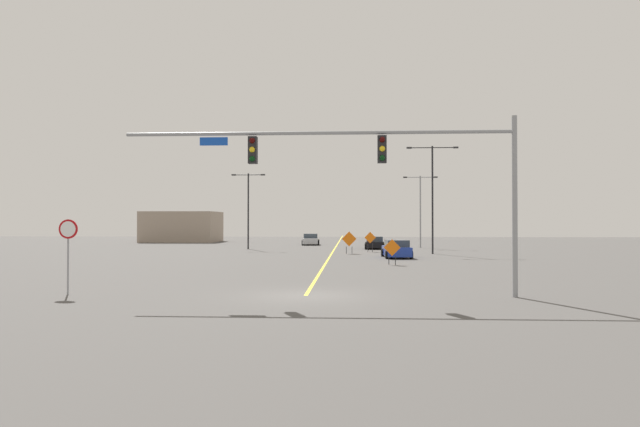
% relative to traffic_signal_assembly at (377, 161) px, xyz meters
% --- Properties ---
extents(ground, '(172.67, 172.67, 0.00)m').
position_rel_traffic_signal_assembly_xyz_m(ground, '(-2.75, 0.01, -5.15)').
color(ground, '#4C4947').
extents(road_centre_stripe, '(0.16, 95.93, 0.01)m').
position_rel_traffic_signal_assembly_xyz_m(road_centre_stripe, '(-2.75, 47.98, -5.15)').
color(road_centre_stripe, yellow).
rests_on(road_centre_stripe, ground).
extents(traffic_signal_assembly, '(15.08, 0.44, 6.87)m').
position_rel_traffic_signal_assembly_xyz_m(traffic_signal_assembly, '(0.00, 0.00, 0.00)').
color(traffic_signal_assembly, gray).
rests_on(traffic_signal_assembly, ground).
extents(stop_sign, '(0.76, 0.07, 2.94)m').
position_rel_traffic_signal_assembly_xyz_m(stop_sign, '(-12.07, -0.16, -3.09)').
color(stop_sign, gray).
rests_on(stop_sign, ground).
extents(street_lamp_mid_right, '(3.52, 0.24, 7.94)m').
position_rel_traffic_signal_assembly_xyz_m(street_lamp_mid_right, '(-11.77, 36.87, -0.44)').
color(street_lamp_mid_right, black).
rests_on(street_lamp_mid_right, ground).
extents(street_lamp_mid_left, '(4.57, 0.24, 9.63)m').
position_rel_traffic_signal_assembly_xyz_m(street_lamp_mid_left, '(6.25, 29.02, 0.52)').
color(street_lamp_mid_left, black).
rests_on(street_lamp_mid_left, ground).
extents(street_lamp_near_right, '(3.76, 0.24, 7.94)m').
position_rel_traffic_signal_assembly_xyz_m(street_lamp_near_right, '(6.64, 41.05, -0.42)').
color(street_lamp_near_right, gray).
rests_on(street_lamp_near_right, ground).
extents(construction_sign_right_shoulder, '(1.08, 0.22, 1.90)m').
position_rel_traffic_signal_assembly_xyz_m(construction_sign_right_shoulder, '(0.81, 32.31, -3.94)').
color(construction_sign_right_shoulder, orange).
rests_on(construction_sign_right_shoulder, ground).
extents(construction_sign_median_far, '(1.10, 0.29, 1.70)m').
position_rel_traffic_signal_assembly_xyz_m(construction_sign_median_far, '(1.71, 15.89, -4.10)').
color(construction_sign_median_far, orange).
rests_on(construction_sign_median_far, ground).
extents(construction_sign_median_near, '(1.32, 0.27, 1.99)m').
position_rel_traffic_signal_assembly_xyz_m(construction_sign_median_near, '(-1.18, 29.00, -3.91)').
color(construction_sign_median_near, orange).
rests_on(construction_sign_median_near, ground).
extents(car_silver_passing, '(2.20, 4.20, 1.40)m').
position_rel_traffic_signal_assembly_xyz_m(car_silver_passing, '(-6.01, 48.19, -4.50)').
color(car_silver_passing, '#B7BABF').
rests_on(car_silver_passing, ground).
extents(car_blue_far, '(2.28, 4.56, 1.42)m').
position_rel_traffic_signal_assembly_xyz_m(car_blue_far, '(2.60, 23.46, -4.47)').
color(car_blue_far, '#1E389E').
rests_on(car_blue_far, ground).
extents(car_black_mid, '(2.21, 4.24, 1.32)m').
position_rel_traffic_signal_assembly_xyz_m(car_black_mid, '(1.49, 38.19, -4.52)').
color(car_black_mid, black).
rests_on(car_black_mid, ground).
extents(roadside_building_west, '(10.24, 7.89, 4.32)m').
position_rel_traffic_signal_assembly_xyz_m(roadside_building_west, '(-25.34, 58.38, -2.99)').
color(roadside_building_west, gray).
rests_on(roadside_building_west, ground).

